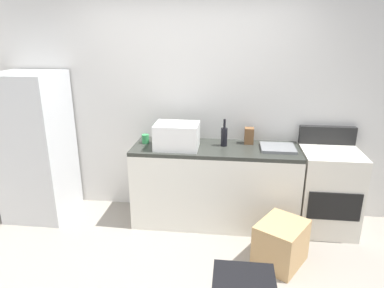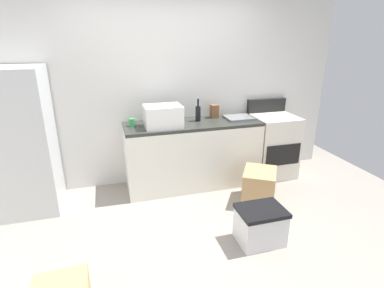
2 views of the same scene
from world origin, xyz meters
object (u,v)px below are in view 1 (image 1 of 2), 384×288
at_px(stove_oven, 327,189).
at_px(microwave, 177,136).
at_px(refrigerator, 36,147).
at_px(wine_bottle, 224,136).
at_px(coffee_mug, 145,139).
at_px(knife_block, 249,136).
at_px(cardboard_box_large, 281,243).

relative_size(stove_oven, microwave, 2.39).
xyz_separation_m(refrigerator, wine_bottle, (2.14, 0.11, 0.17)).
distance_m(refrigerator, coffee_mug, 1.27).
xyz_separation_m(wine_bottle, knife_block, (0.27, 0.11, -0.02)).
height_order(microwave, coffee_mug, microwave).
height_order(wine_bottle, cardboard_box_large, wine_bottle).
xyz_separation_m(microwave, coffee_mug, (-0.38, 0.12, -0.09)).
bearing_deg(cardboard_box_large, wine_bottle, 127.67).
relative_size(microwave, knife_block, 2.56).
height_order(coffee_mug, cardboard_box_large, coffee_mug).
bearing_deg(knife_block, stove_oven, -10.73).
distance_m(stove_oven, wine_bottle, 1.26).
relative_size(coffee_mug, cardboard_box_large, 0.22).
bearing_deg(coffee_mug, microwave, -18.17).
bearing_deg(coffee_mug, cardboard_box_large, -26.87).
relative_size(wine_bottle, coffee_mug, 3.00).
bearing_deg(coffee_mug, wine_bottle, 0.62).
height_order(stove_oven, wine_bottle, wine_bottle).
distance_m(stove_oven, cardboard_box_large, 0.93).
bearing_deg(wine_bottle, stove_oven, -2.54).
relative_size(coffee_mug, knife_block, 0.56).
distance_m(refrigerator, microwave, 1.65).
relative_size(stove_oven, knife_block, 6.11).
height_order(wine_bottle, coffee_mug, wine_bottle).
height_order(stove_oven, cardboard_box_large, stove_oven).
distance_m(knife_block, cardboard_box_large, 1.20).
bearing_deg(stove_oven, cardboard_box_large, -128.83).
distance_m(refrigerator, knife_block, 2.43).
distance_m(coffee_mug, knife_block, 1.15).
bearing_deg(cardboard_box_large, stove_oven, 51.17).
height_order(stove_oven, microwave, microwave).
height_order(refrigerator, microwave, refrigerator).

